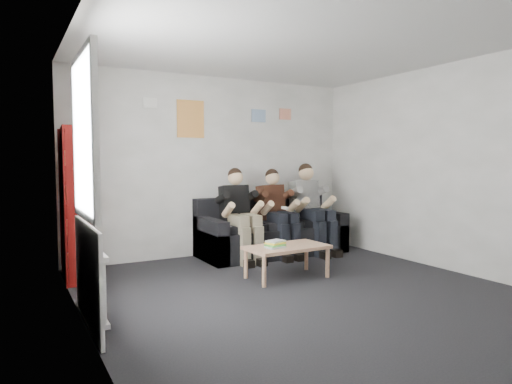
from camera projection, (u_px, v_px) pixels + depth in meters
room_shell at (311, 169)px, 4.78m from camera, size 5.00×5.00×5.00m
sofa at (271, 234)px, 7.02m from camera, size 2.25×0.92×0.87m
bookshelf at (76, 204)px, 5.51m from camera, size 0.28×0.83×1.84m
coffee_table at (287, 250)px, 5.57m from camera, size 1.00×0.55×0.40m
game_cases at (275, 244)px, 5.49m from camera, size 0.29×0.26×0.07m
person_left at (241, 215)px, 6.52m from camera, size 0.40×0.86×1.33m
person_middle at (278, 213)px, 6.82m from camera, size 0.39×0.84×1.31m
person_right at (312, 208)px, 7.12m from camera, size 0.43×0.92×1.39m
radiator at (97, 285)px, 3.99m from camera, size 0.10×0.64×0.60m
window at (86, 209)px, 3.91m from camera, size 0.05×1.30×2.36m
poster_large at (191, 119)px, 6.72m from camera, size 0.42×0.01×0.55m
poster_blue at (259, 116)px, 7.26m from camera, size 0.25×0.01×0.20m
poster_pink at (285, 114)px, 7.50m from camera, size 0.22×0.01×0.18m
poster_sign at (150, 103)px, 6.41m from camera, size 0.20×0.01×0.14m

